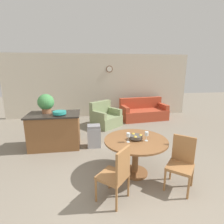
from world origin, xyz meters
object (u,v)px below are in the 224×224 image
Objects in this scene: dining_chair_near_right at (181,161)px; wine_glass_right at (147,134)px; kitchen_island at (55,130)px; potted_plant at (46,103)px; fruit_bowl at (136,137)px; dining_chair_near_left at (117,173)px; wine_glass_left at (128,135)px; couch at (143,112)px; dining_table at (136,147)px; armchair at (105,118)px; trash_bin at (94,136)px; teal_bowl at (60,113)px.

dining_chair_near_right is 0.76m from wine_glass_right.
potted_plant is at bearing 149.66° from kitchen_island.
dining_chair_near_right reaches higher than fruit_bowl.
fruit_bowl is at bearing 5.16° from dining_chair_near_left.
potted_plant is at bearing 136.07° from wine_glass_left.
dining_chair_near_right is at bearing -38.93° from wine_glass_right.
dining_chair_near_right is 5.12× the size of wine_glass_left.
dining_chair_near_right is 3.72× the size of fruit_bowl.
wine_glass_left is 0.09× the size of couch.
dining_table is at bearing 155.40° from wine_glass_right.
armchair reaches higher than couch.
wine_glass_left is 1.70m from trash_bin.
dining_table is 0.63× the size of couch.
dining_chair_near_right is 3.52m from potted_plant.
kitchen_island is (-1.63, 1.64, -0.41)m from wine_glass_left.
teal_bowl is 0.54× the size of trash_bin.
wine_glass_left is 0.14× the size of kitchen_island.
dining_chair_near_left is 0.70× the size of kitchen_island.
dining_chair_near_right is (0.70, -0.50, -0.07)m from dining_table.
wine_glass_right is 2.81m from potted_plant.
wine_glass_right reaches higher than couch.
dining_chair_near_left is at bearing -59.79° from kitchen_island.
wine_glass_left is 0.15× the size of armchair.
trash_bin is (-0.77, 1.40, -0.50)m from fruit_bowl.
couch is at bearing 32.25° from potted_plant.
dining_chair_near_left and dining_chair_near_right have the same top height.
teal_bowl is (-1.63, 1.40, 0.19)m from fruit_bowl.
fruit_bowl is 3.18m from armchair.
couch is (2.18, 2.42, -0.01)m from trash_bin.
dining_chair_near_right reaches higher than wine_glass_right.
armchair is at bearing 97.95° from wine_glass_right.
wine_glass_left is 2.08m from teal_bowl.
wine_glass_right is at bearing -38.64° from potted_plant.
fruit_bowl is (0.50, 0.70, 0.30)m from dining_chair_near_left.
dining_chair_near_right is (1.20, 0.20, 0.00)m from dining_chair_near_left.
wine_glass_right is (0.36, 0.01, 0.00)m from wine_glass_left.
wine_glass_right is (0.18, -0.08, 0.30)m from dining_table.
potted_plant is (-2.69, 2.16, 0.71)m from dining_chair_near_right.
couch is (1.42, 3.81, -0.50)m from fruit_bowl.
wine_glass_left is at bearing -118.88° from couch.
dining_chair_near_left is (-0.50, -0.70, -0.07)m from dining_table.
dining_chair_near_left is at bearing -57.54° from potted_plant.
wine_glass_right is at bearing -24.60° from dining_table.
kitchen_island is 2.65× the size of potted_plant.
armchair is at bearing 94.86° from dining_table.
wine_glass_right reaches higher than trash_bin.
teal_bowl reaches higher than fruit_bowl.
potted_plant is at bearing 73.31° from dining_chair_near_left.
wine_glass_left is at bearing 12.79° from dining_chair_near_left.
wine_glass_left and wine_glass_right have the same top height.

